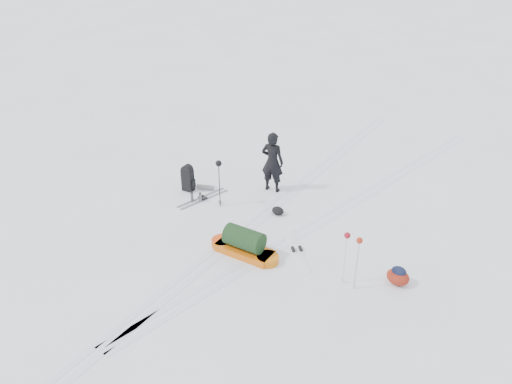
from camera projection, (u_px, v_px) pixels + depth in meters
ground at (252, 225)px, 12.47m from camera, size 200.00×200.00×0.00m
ski_tracks at (291, 218)px, 12.76m from camera, size 3.38×17.97×0.01m
skier at (272, 162)px, 13.65m from camera, size 0.72×0.56×1.74m
pulk_sled at (244, 244)px, 11.28m from camera, size 1.77×0.69×0.66m
expedition_rucksack at (190, 179)px, 13.88m from camera, size 0.76×0.63×0.78m
ski_poles_black at (219, 169)px, 12.79m from camera, size 0.16×0.16×1.32m
ski_poles_silver at (353, 244)px, 9.90m from camera, size 0.40×0.14×1.27m
touring_skis_grey at (203, 198)px, 13.62m from camera, size 0.52×1.60×0.06m
touring_skis_white at (297, 250)px, 11.51m from camera, size 1.46×1.38×0.06m
rope_coil at (229, 243)px, 11.71m from camera, size 0.52×0.52×0.06m
small_daypack at (398, 276)px, 10.38m from camera, size 0.59×0.52×0.42m
thermos_pair at (196, 197)px, 13.42m from camera, size 0.26×0.21×0.29m
stuff_sack at (278, 211)px, 12.87m from camera, size 0.37×0.30×0.21m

